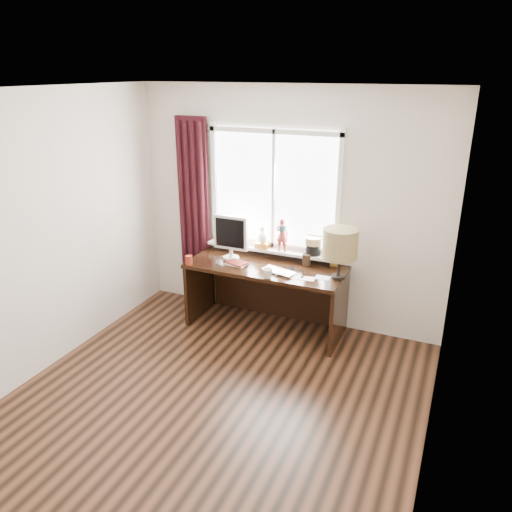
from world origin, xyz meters
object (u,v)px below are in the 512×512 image
at_px(laptop, 279,272).
at_px(mug, 268,273).
at_px(desk, 269,283).
at_px(monitor, 231,235).
at_px(red_cup, 189,260).
at_px(table_lamp, 340,244).

relative_size(laptop, mug, 3.38).
distance_m(mug, desk, 0.52).
bearing_deg(monitor, mug, -30.99).
bearing_deg(monitor, laptop, -15.90).
height_order(laptop, red_cup, red_cup).
xyz_separation_m(laptop, mug, (-0.06, -0.17, 0.04)).
bearing_deg(laptop, table_lamp, 26.83).
bearing_deg(laptop, desk, 147.93).
height_order(laptop, monitor, monitor).
relative_size(mug, monitor, 0.22).
bearing_deg(desk, table_lamp, -8.46).
bearing_deg(desk, red_cup, -152.85).
height_order(monitor, table_lamp, table_lamp).
xyz_separation_m(red_cup, desk, (0.77, 0.40, -0.29)).
distance_m(laptop, red_cup, 0.99).
distance_m(laptop, mug, 0.18).
xyz_separation_m(laptop, red_cup, (-0.98, -0.17, 0.04)).
height_order(mug, desk, mug).
relative_size(laptop, red_cup, 3.57).
distance_m(laptop, monitor, 0.72).
height_order(red_cup, table_lamp, table_lamp).
distance_m(red_cup, desk, 0.92).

